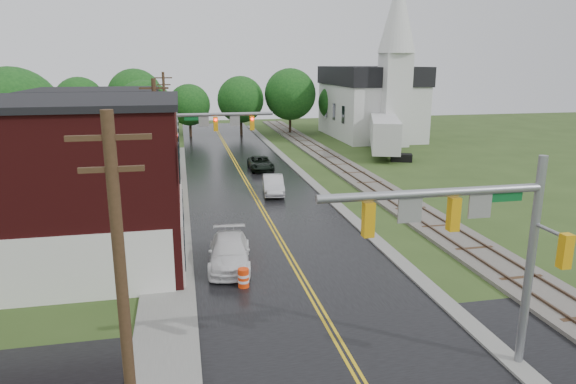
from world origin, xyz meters
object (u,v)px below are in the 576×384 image
object	(u,v)px
church	(374,94)
tree_left_b	(15,119)
tree_left_c	(88,122)
semi_trailer	(384,132)
pickup_white	(229,252)
construction_barrel	(243,278)
brick_building	(34,184)
traffic_signal_far	(206,131)
tree_left_e	(146,112)
utility_pole_c	(165,114)
suv_dark	(261,163)
traffic_signal_near	(474,229)
utility_pole_a	(122,294)
sedan_silver	(273,185)
utility_pole_b	(158,147)

from	to	relation	value
church	tree_left_b	bearing A→B (deg)	-150.01
tree_left_c	semi_trailer	bearing A→B (deg)	3.78
tree_left_b	pickup_white	distance (m)	24.68
church	construction_barrel	bearing A→B (deg)	-117.56
pickup_white	construction_barrel	distance (m)	2.72
brick_building	traffic_signal_far	xyz separation A→B (m)	(9.01, 12.00, 0.82)
tree_left_e	church	bearing A→B (deg)	15.20
traffic_signal_far	semi_trailer	xyz separation A→B (m)	(20.35, 14.93, -2.57)
utility_pole_c	semi_trailer	distance (m)	23.89
tree_left_e	semi_trailer	bearing A→B (deg)	-8.77
church	construction_barrel	world-z (taller)	church
church	semi_trailer	world-z (taller)	church
suv_dark	utility_pole_c	bearing A→B (deg)	136.84
pickup_white	suv_dark	bearing A→B (deg)	83.23
church	tree_left_c	size ratio (longest dim) A/B	2.61
traffic_signal_near	utility_pole_a	bearing A→B (deg)	-168.98
brick_building	tree_left_b	world-z (taller)	tree_left_b
pickup_white	utility_pole_c	bearing A→B (deg)	102.40
utility_pole_c	church	bearing A→B (deg)	19.97
suv_dark	tree_left_b	bearing A→B (deg)	-168.92
utility_pole_a	tree_left_c	bearing A→B (deg)	100.02
traffic_signal_near	suv_dark	size ratio (longest dim) A/B	1.60
utility_pole_c	semi_trailer	xyz separation A→B (m)	(23.68, -2.07, -2.32)
semi_trailer	sedan_silver	bearing A→B (deg)	-134.96
sedan_silver	pickup_white	xyz separation A→B (m)	(-4.72, -13.87, 0.00)
church	pickup_white	size ratio (longest dim) A/B	4.00
sedan_silver	church	bearing A→B (deg)	62.05
tree_left_c	pickup_white	size ratio (longest dim) A/B	1.53
utility_pole_a	sedan_silver	bearing A→B (deg)	72.60
utility_pole_a	tree_left_e	world-z (taller)	utility_pole_a
brick_building	tree_left_c	xyz separation A→B (m)	(-1.36, 24.90, 0.36)
tree_left_c	suv_dark	size ratio (longest dim) A/B	1.66
tree_left_c	pickup_white	world-z (taller)	tree_left_c
utility_pole_a	semi_trailer	size ratio (longest dim) A/B	0.68
traffic_signal_near	tree_left_b	xyz separation A→B (m)	(-21.32, 29.90, 0.75)
brick_building	pickup_white	world-z (taller)	brick_building
traffic_signal_far	utility_pole_a	bearing A→B (deg)	-97.03
traffic_signal_far	semi_trailer	distance (m)	25.37
traffic_signal_far	sedan_silver	bearing A→B (deg)	-5.25
utility_pole_b	construction_barrel	distance (m)	13.34
tree_left_e	construction_barrel	xyz separation A→B (m)	(6.02, -35.90, -4.37)
traffic_signal_far	utility_pole_c	size ratio (longest dim) A/B	0.82
traffic_signal_far	tree_left_e	size ratio (longest dim) A/B	0.90
tree_left_e	semi_trailer	world-z (taller)	tree_left_e
brick_building	construction_barrel	world-z (taller)	brick_building
traffic_signal_near	pickup_white	bearing A→B (deg)	122.01
construction_barrel	church	bearing A→B (deg)	62.44
tree_left_e	tree_left_b	bearing A→B (deg)	-122.74
utility_pole_b	semi_trailer	xyz separation A→B (m)	(23.68, 19.93, -2.32)
traffic_signal_near	utility_pole_a	distance (m)	10.47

